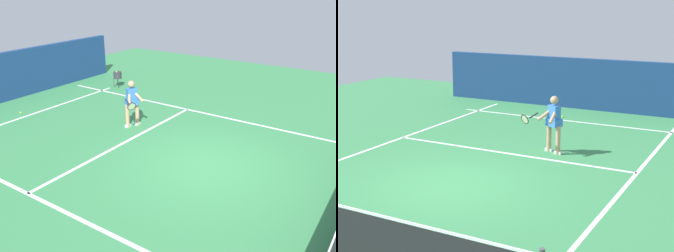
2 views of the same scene
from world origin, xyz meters
TOP-DOWN VIEW (x-y plane):
  - ground_plane at (0.00, 0.00)m, footprint 25.13×25.13m
  - baseline_marking at (0.00, -7.16)m, footprint 8.02×0.10m
  - service_line_marking at (0.00, -2.78)m, footprint 7.02×0.10m
  - sideline_left_marking at (-3.51, 0.00)m, footprint 0.10×17.33m
  - sideline_right_marking at (3.51, 0.00)m, footprint 0.10×17.33m
  - tennis_player at (-1.07, -3.41)m, footprint 1.03×0.83m
  - tennis_ball_near at (0.29, -7.57)m, footprint 0.07×0.07m
  - ball_hopper at (-4.35, -6.97)m, footprint 0.36×0.36m

SIDE VIEW (x-z plane):
  - ground_plane at x=0.00m, z-range 0.00..0.00m
  - baseline_marking at x=0.00m, z-range 0.00..0.01m
  - service_line_marking at x=0.00m, z-range 0.00..0.01m
  - sideline_left_marking at x=-3.51m, z-range 0.00..0.01m
  - sideline_right_marking at x=3.51m, z-range 0.00..0.01m
  - tennis_ball_near at x=0.29m, z-range 0.00..0.07m
  - ball_hopper at x=-4.35m, z-range 0.17..0.92m
  - tennis_player at x=-1.07m, z-range 0.07..1.62m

